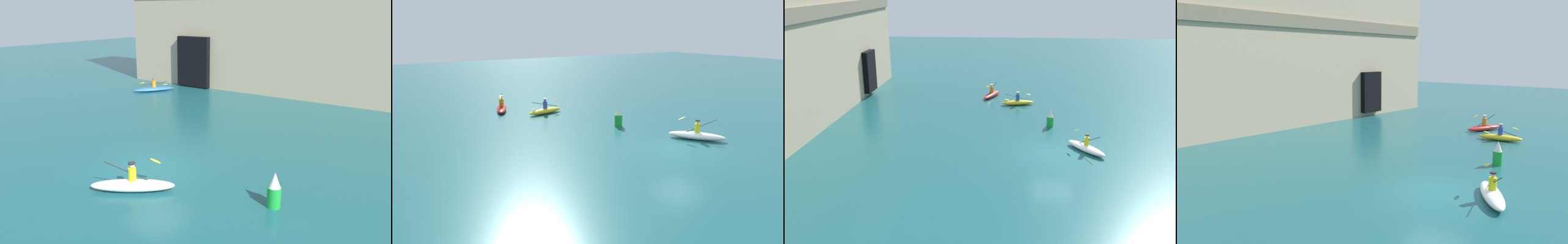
{
  "view_description": "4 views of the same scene",
  "coord_description": "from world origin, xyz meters",
  "views": [
    {
      "loc": [
        10.05,
        -11.46,
        6.5
      ],
      "look_at": [
        -0.13,
        3.2,
        1.26
      ],
      "focal_mm": 35.0,
      "sensor_mm": 36.0,
      "label": 1
    },
    {
      "loc": [
        -13.29,
        14.27,
        6.15
      ],
      "look_at": [
        1.83,
        4.48,
        1.68
      ],
      "focal_mm": 35.0,
      "sensor_mm": 36.0,
      "label": 2
    },
    {
      "loc": [
        -25.06,
        2.67,
        10.07
      ],
      "look_at": [
        -0.0,
        4.46,
        2.01
      ],
      "focal_mm": 40.0,
      "sensor_mm": 36.0,
      "label": 3
    },
    {
      "loc": [
        -12.96,
        -7.92,
        5.5
      ],
      "look_at": [
        1.64,
        4.86,
        2.19
      ],
      "focal_mm": 35.0,
      "sensor_mm": 36.0,
      "label": 4
    }
  ],
  "objects": [
    {
      "name": "kayak_red",
      "position": [
        13.99,
        4.39,
        0.25
      ],
      "size": [
        3.22,
        1.8,
        1.27
      ],
      "rotation": [
        0.0,
        0.0,
        2.77
      ],
      "color": "red",
      "rests_on": "ground"
    },
    {
      "name": "kayak_white",
      "position": [
        0.71,
        -2.14,
        0.25
      ],
      "size": [
        3.01,
        2.41,
        1.29
      ],
      "rotation": [
        0.0,
        0.0,
        3.75
      ],
      "color": "white",
      "rests_on": "ground"
    },
    {
      "name": "kayak_yellow",
      "position": [
        11.37,
        2.03,
        0.25
      ],
      "size": [
        1.2,
        2.9,
        1.14
      ],
      "rotation": [
        0.0,
        0.0,
        1.77
      ],
      "color": "yellow",
      "rests_on": "ground"
    },
    {
      "name": "marker_buoy",
      "position": [
        5.54,
        -0.27,
        0.59
      ],
      "size": [
        0.48,
        0.48,
        1.27
      ],
      "color": "green",
      "rests_on": "ground"
    },
    {
      "name": "ground_plane",
      "position": [
        0.0,
        0.0,
        0.0
      ],
      "size": [
        120.0,
        120.0,
        0.0
      ],
      "primitive_type": "plane",
      "color": "#195156"
    }
  ]
}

